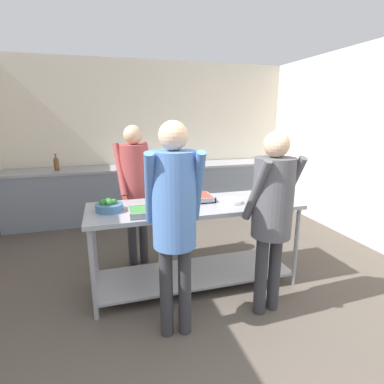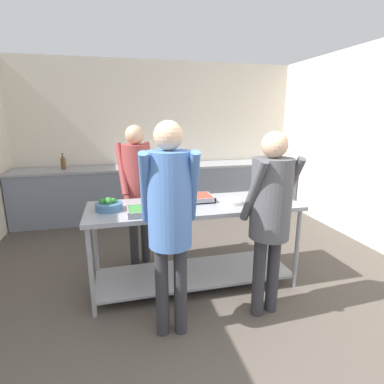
{
  "view_description": "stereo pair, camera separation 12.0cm",
  "coord_description": "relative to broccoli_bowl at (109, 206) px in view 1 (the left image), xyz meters",
  "views": [
    {
      "loc": [
        -0.89,
        -1.06,
        1.73
      ],
      "look_at": [
        -0.06,
        1.75,
        0.98
      ],
      "focal_mm": 28.0,
      "sensor_mm": 36.0,
      "label": 1
    },
    {
      "loc": [
        -0.77,
        -1.09,
        1.73
      ],
      "look_at": [
        -0.06,
        1.75,
        0.98
      ],
      "focal_mm": 28.0,
      "sensor_mm": 36.0,
      "label": 2
    }
  ],
  "objects": [
    {
      "name": "guest_serving_left",
      "position": [
        0.46,
        -0.68,
        0.14
      ],
      "size": [
        0.45,
        0.37,
        1.7
      ],
      "color": "#2D2D33",
      "rests_on": "ground_plane"
    },
    {
      "name": "back_counter",
      "position": [
        0.88,
        2.35,
        -0.47
      ],
      "size": [
        4.89,
        0.65,
        0.89
      ],
      "color": "slate",
      "rests_on": "ground_plane"
    },
    {
      "name": "guest_serving_right",
      "position": [
        1.31,
        -0.62,
        0.08
      ],
      "size": [
        0.47,
        0.37,
        1.61
      ],
      "color": "#2D2D33",
      "rests_on": "ground_plane"
    },
    {
      "name": "serving_tray_roast",
      "position": [
        0.38,
        -0.2,
        -0.02
      ],
      "size": [
        0.43,
        0.26,
        0.05
      ],
      "color": "gray",
      "rests_on": "serving_counter"
    },
    {
      "name": "broccoli_bowl",
      "position": [
        0.0,
        0.0,
        0.0
      ],
      "size": [
        0.25,
        0.25,
        0.12
      ],
      "color": "#3D668C",
      "rests_on": "serving_counter"
    },
    {
      "name": "water_bottle",
      "position": [
        -0.74,
        2.33,
        0.09
      ],
      "size": [
        0.08,
        0.08,
        0.25
      ],
      "color": "brown",
      "rests_on": "back_counter"
    },
    {
      "name": "serving_counter",
      "position": [
        0.82,
        -0.01,
        -0.33
      ],
      "size": [
        2.08,
        0.71,
        0.88
      ],
      "color": "gray",
      "rests_on": "ground_plane"
    },
    {
      "name": "plate_stack",
      "position": [
        1.18,
        -0.07,
        -0.03
      ],
      "size": [
        0.22,
        0.22,
        0.04
      ],
      "color": "white",
      "rests_on": "serving_counter"
    },
    {
      "name": "serving_tray_vegetables",
      "position": [
        0.83,
        0.11,
        -0.02
      ],
      "size": [
        0.4,
        0.29,
        0.05
      ],
      "color": "gray",
      "rests_on": "serving_counter"
    },
    {
      "name": "wall_right",
      "position": [
        3.37,
        0.53,
        0.4
      ],
      "size": [
        0.06,
        4.51,
        2.65
      ],
      "color": "beige",
      "rests_on": "ground_plane"
    },
    {
      "name": "cook_behind_counter",
      "position": [
        0.3,
        0.6,
        0.1
      ],
      "size": [
        0.45,
        0.38,
        1.63
      ],
      "color": "#2D2D33",
      "rests_on": "ground_plane"
    },
    {
      "name": "sauce_pan",
      "position": [
        1.54,
        -0.13,
        -0.01
      ],
      "size": [
        0.43,
        0.29,
        0.07
      ],
      "color": "gray",
      "rests_on": "serving_counter"
    },
    {
      "name": "wall_rear",
      "position": [
        0.88,
        2.72,
        0.4
      ],
      "size": [
        5.05,
        0.06,
        2.65
      ],
      "color": "beige",
      "rests_on": "ground_plane"
    }
  ]
}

